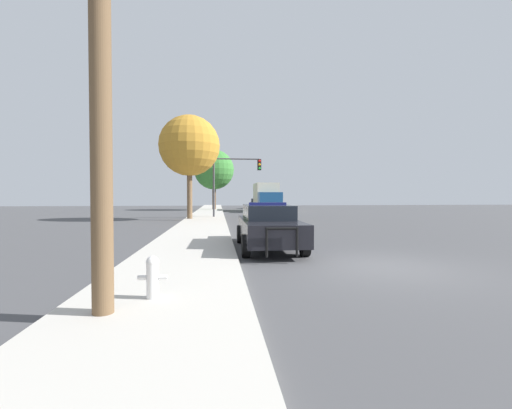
# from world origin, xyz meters

# --- Properties ---
(ground_plane) EXTENTS (110.00, 110.00, 0.00)m
(ground_plane) POSITION_xyz_m (0.00, 0.00, 0.00)
(ground_plane) COLOR #474749
(sidewalk_left) EXTENTS (3.00, 110.00, 0.13)m
(sidewalk_left) POSITION_xyz_m (-5.10, 0.00, 0.07)
(sidewalk_left) COLOR #BCB7AD
(sidewalk_left) RESTS_ON ground_plane
(police_car) EXTENTS (2.07, 5.23, 1.60)m
(police_car) POSITION_xyz_m (-2.41, 3.36, 0.80)
(police_car) COLOR black
(police_car) RESTS_ON ground_plane
(fire_hydrant) EXTENTS (0.48, 0.21, 0.71)m
(fire_hydrant) POSITION_xyz_m (-5.23, -2.54, 0.51)
(fire_hydrant) COLOR white
(fire_hydrant) RESTS_ON sidewalk_left
(utility_pole) EXTENTS (1.40, 0.30, 7.28)m
(utility_pole) POSITION_xyz_m (-5.81, -3.21, 3.85)
(utility_pole) COLOR brown
(utility_pole) RESTS_ON sidewalk_left
(traffic_light) EXTENTS (3.94, 0.35, 4.84)m
(traffic_light) POSITION_xyz_m (-2.87, 19.53, 3.58)
(traffic_light) COLOR #424247
(traffic_light) RESTS_ON sidewalk_left
(car_background_distant) EXTENTS (2.12, 4.17, 1.43)m
(car_background_distant) POSITION_xyz_m (1.23, 39.50, 0.75)
(car_background_distant) COLOR #333856
(car_background_distant) RESTS_ON ground_plane
(box_truck) EXTENTS (2.76, 7.30, 3.30)m
(box_truck) POSITION_xyz_m (1.48, 31.09, 1.75)
(box_truck) COLOR navy
(box_truck) RESTS_ON ground_plane
(tree_sidewalk_mid) EXTENTS (4.47, 4.47, 7.64)m
(tree_sidewalk_mid) POSITION_xyz_m (-6.22, 17.36, 5.51)
(tree_sidewalk_mid) COLOR brown
(tree_sidewalk_mid) RESTS_ON sidewalk_left
(tree_sidewalk_far) EXTENTS (4.98, 4.98, 7.47)m
(tree_sidewalk_far) POSITION_xyz_m (-4.62, 34.90, 5.08)
(tree_sidewalk_far) COLOR brown
(tree_sidewalk_far) RESTS_ON sidewalk_left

